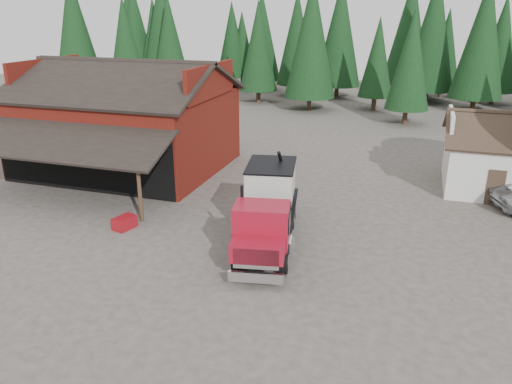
% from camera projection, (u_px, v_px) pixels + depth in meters
% --- Properties ---
extents(ground, '(120.00, 120.00, 0.00)m').
position_uv_depth(ground, '(231.00, 255.00, 21.71)').
color(ground, '#484139').
rests_on(ground, ground).
extents(red_barn, '(12.80, 13.63, 7.18)m').
position_uv_depth(red_barn, '(127.00, 129.00, 32.83)').
color(red_barn, '#601710').
rests_on(red_barn, ground).
extents(conifer_backdrop, '(76.00, 16.00, 16.00)m').
position_uv_depth(conifer_backdrop, '(356.00, 100.00, 59.21)').
color(conifer_backdrop, black).
rests_on(conifer_backdrop, ground).
extents(near_pine_a, '(4.40, 4.40, 11.40)m').
position_uv_depth(near_pine_a, '(126.00, 48.00, 50.92)').
color(near_pine_a, '#382619').
rests_on(near_pine_a, ground).
extents(near_pine_b, '(3.96, 3.96, 10.40)m').
position_uv_depth(near_pine_b, '(411.00, 59.00, 44.73)').
color(near_pine_b, '#382619').
rests_on(near_pine_b, ground).
extents(near_pine_d, '(5.28, 5.28, 13.40)m').
position_uv_depth(near_pine_d, '(311.00, 38.00, 50.69)').
color(near_pine_d, '#382619').
rests_on(near_pine_d, ground).
extents(feed_truck, '(3.76, 8.69, 3.80)m').
position_uv_depth(feed_truck, '(268.00, 206.00, 22.36)').
color(feed_truck, black).
rests_on(feed_truck, ground).
extents(equip_box, '(0.96, 1.24, 0.60)m').
position_uv_depth(equip_box, '(125.00, 223.00, 24.25)').
color(equip_box, maroon).
rests_on(equip_box, ground).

